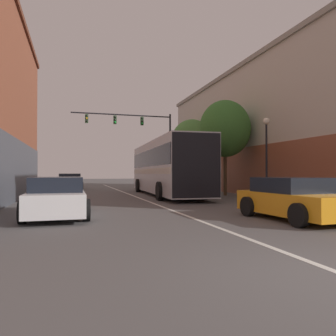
{
  "coord_description": "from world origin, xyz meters",
  "views": [
    {
      "loc": [
        -3.72,
        -3.69,
        1.45
      ],
      "look_at": [
        1.78,
        15.13,
        1.75
      ],
      "focal_mm": 35.0,
      "sensor_mm": 36.0,
      "label": 1
    }
  ],
  "objects_px": {
    "street_tree_near": "(225,129)",
    "street_tree_far": "(192,143)",
    "hatchback_foreground": "(295,199)",
    "parked_car_left_mid": "(70,182)",
    "bus": "(166,166)",
    "parked_car_left_near": "(57,197)",
    "traffic_signal_gantry": "(140,131)",
    "street_lamp": "(266,150)"
  },
  "relations": [
    {
      "from": "hatchback_foreground",
      "to": "street_tree_far",
      "type": "bearing_deg",
      "value": -13.63
    },
    {
      "from": "parked_car_left_near",
      "to": "street_lamp",
      "type": "relative_size",
      "value": 1.09
    },
    {
      "from": "street_tree_far",
      "to": "traffic_signal_gantry",
      "type": "bearing_deg",
      "value": 138.6
    },
    {
      "from": "parked_car_left_near",
      "to": "street_tree_far",
      "type": "distance_m",
      "value": 19.93
    },
    {
      "from": "bus",
      "to": "street_tree_near",
      "type": "bearing_deg",
      "value": -106.23
    },
    {
      "from": "hatchback_foreground",
      "to": "street_tree_near",
      "type": "bearing_deg",
      "value": -17.55
    },
    {
      "from": "parked_car_left_near",
      "to": "hatchback_foreground",
      "type": "bearing_deg",
      "value": -111.62
    },
    {
      "from": "hatchback_foreground",
      "to": "parked_car_left_near",
      "type": "distance_m",
      "value": 7.68
    },
    {
      "from": "bus",
      "to": "hatchback_foreground",
      "type": "distance_m",
      "value": 11.94
    },
    {
      "from": "street_tree_near",
      "to": "street_lamp",
      "type": "bearing_deg",
      "value": -92.97
    },
    {
      "from": "parked_car_left_near",
      "to": "parked_car_left_mid",
      "type": "height_order",
      "value": "parked_car_left_mid"
    },
    {
      "from": "street_lamp",
      "to": "street_tree_far",
      "type": "bearing_deg",
      "value": 85.1
    },
    {
      "from": "bus",
      "to": "street_tree_far",
      "type": "bearing_deg",
      "value": -29.29
    },
    {
      "from": "bus",
      "to": "parked_car_left_near",
      "type": "bearing_deg",
      "value": 147.61
    },
    {
      "from": "parked_car_left_mid",
      "to": "street_tree_near",
      "type": "height_order",
      "value": "street_tree_near"
    },
    {
      "from": "bus",
      "to": "parked_car_left_near",
      "type": "distance_m",
      "value": 11.12
    },
    {
      "from": "street_tree_far",
      "to": "parked_car_left_mid",
      "type": "bearing_deg",
      "value": 169.2
    },
    {
      "from": "parked_car_left_near",
      "to": "street_tree_near",
      "type": "bearing_deg",
      "value": -52.23
    },
    {
      "from": "hatchback_foreground",
      "to": "traffic_signal_gantry",
      "type": "bearing_deg",
      "value": -1.62
    },
    {
      "from": "street_tree_near",
      "to": "street_tree_far",
      "type": "bearing_deg",
      "value": 83.95
    },
    {
      "from": "parked_car_left_mid",
      "to": "street_tree_near",
      "type": "xyz_separation_m",
      "value": [
        9.68,
        -10.54,
        3.65
      ]
    },
    {
      "from": "bus",
      "to": "traffic_signal_gantry",
      "type": "bearing_deg",
      "value": 0.44
    },
    {
      "from": "street_tree_near",
      "to": "traffic_signal_gantry",
      "type": "bearing_deg",
      "value": 104.8
    },
    {
      "from": "parked_car_left_near",
      "to": "street_tree_near",
      "type": "relative_size",
      "value": 0.74
    },
    {
      "from": "parked_car_left_near",
      "to": "parked_car_left_mid",
      "type": "distance_m",
      "value": 18.33
    },
    {
      "from": "traffic_signal_gantry",
      "to": "street_tree_far",
      "type": "xyz_separation_m",
      "value": [
        4.11,
        -3.63,
        -1.34
      ]
    },
    {
      "from": "hatchback_foreground",
      "to": "traffic_signal_gantry",
      "type": "distance_m",
      "value": 23.26
    },
    {
      "from": "parked_car_left_mid",
      "to": "street_tree_far",
      "type": "height_order",
      "value": "street_tree_far"
    },
    {
      "from": "parked_car_left_near",
      "to": "street_tree_near",
      "type": "distance_m",
      "value": 13.19
    },
    {
      "from": "hatchback_foreground",
      "to": "parked_car_left_near",
      "type": "xyz_separation_m",
      "value": [
        -7.15,
        2.81,
        0.01
      ]
    },
    {
      "from": "parked_car_left_mid",
      "to": "street_lamp",
      "type": "relative_size",
      "value": 1.02
    },
    {
      "from": "hatchback_foreground",
      "to": "street_tree_far",
      "type": "distance_m",
      "value": 19.8
    },
    {
      "from": "street_tree_near",
      "to": "street_tree_far",
      "type": "distance_m",
      "value": 8.57
    },
    {
      "from": "parked_car_left_near",
      "to": "traffic_signal_gantry",
      "type": "bearing_deg",
      "value": -18.96
    },
    {
      "from": "hatchback_foreground",
      "to": "parked_car_left_mid",
      "type": "relative_size",
      "value": 0.93
    },
    {
      "from": "hatchback_foreground",
      "to": "parked_car_left_mid",
      "type": "distance_m",
      "value": 22.22
    },
    {
      "from": "street_lamp",
      "to": "street_tree_near",
      "type": "distance_m",
      "value": 5.41
    },
    {
      "from": "street_lamp",
      "to": "traffic_signal_gantry",
      "type": "bearing_deg",
      "value": 99.68
    },
    {
      "from": "street_tree_near",
      "to": "street_tree_far",
      "type": "height_order",
      "value": "street_tree_far"
    },
    {
      "from": "traffic_signal_gantry",
      "to": "street_lamp",
      "type": "xyz_separation_m",
      "value": [
        2.94,
        -17.26,
        -2.95
      ]
    },
    {
      "from": "parked_car_left_near",
      "to": "parked_car_left_mid",
      "type": "relative_size",
      "value": 1.07
    },
    {
      "from": "traffic_signal_gantry",
      "to": "street_tree_far",
      "type": "distance_m",
      "value": 5.64
    }
  ]
}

